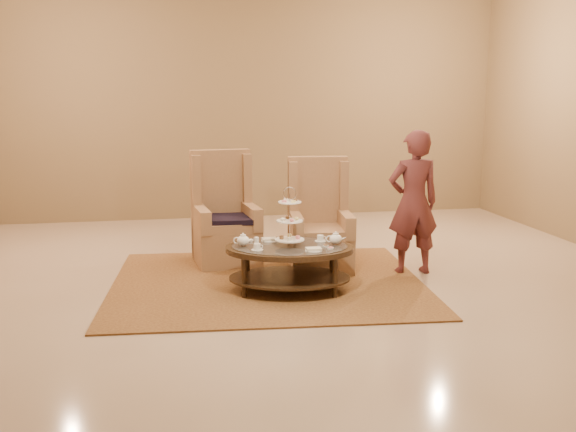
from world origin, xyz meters
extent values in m
plane|color=tan|center=(0.00, 0.00, 0.00)|extent=(8.00, 8.00, 0.00)
cube|color=white|center=(0.00, 0.00, 0.00)|extent=(8.00, 8.00, 0.02)
cube|color=olive|center=(0.00, 4.00, 1.75)|extent=(8.00, 0.04, 3.50)
cube|color=olive|center=(-0.19, 0.34, 0.01)|extent=(3.33, 2.85, 0.02)
cylinder|color=black|center=(-0.49, -0.13, 0.20)|extent=(0.06, 0.06, 0.41)
cylinder|color=black|center=(0.36, -0.28, 0.20)|extent=(0.06, 0.06, 0.41)
cylinder|color=black|center=(-0.41, 0.32, 0.20)|extent=(0.06, 0.06, 0.41)
cylinder|color=black|center=(0.44, 0.16, 0.20)|extent=(0.06, 0.06, 0.41)
cylinder|color=silver|center=(-0.02, 0.02, 0.72)|extent=(0.01, 0.01, 0.51)
torus|color=silver|center=(-0.02, 0.02, 0.98)|extent=(0.13, 0.03, 0.13)
cylinder|color=white|center=(-0.02, 0.02, 0.53)|extent=(0.33, 0.33, 0.01)
cylinder|color=white|center=(-0.02, 0.02, 0.71)|extent=(0.30, 0.30, 0.01)
cylinder|color=white|center=(-0.02, 0.02, 0.90)|extent=(0.26, 0.26, 0.01)
cylinder|color=#D66E74|center=(0.05, 0.00, 0.55)|extent=(0.05, 0.05, 0.03)
cylinder|color=#E2C871|center=(-0.01, 0.09, 0.55)|extent=(0.05, 0.05, 0.03)
cylinder|color=brown|center=(-0.10, 0.03, 0.55)|extent=(0.05, 0.05, 0.03)
cylinder|color=#EDE5C9|center=(-0.04, -0.06, 0.55)|extent=(0.05, 0.05, 0.03)
ellipsoid|color=#E2C871|center=(0.05, 0.03, 0.73)|extent=(0.05, 0.05, 0.03)
ellipsoid|color=brown|center=(-0.03, 0.09, 0.73)|extent=(0.05, 0.05, 0.03)
ellipsoid|color=#EDE5C9|center=(-0.09, 0.01, 0.73)|extent=(0.05, 0.05, 0.03)
ellipsoid|color=#D66E74|center=(-0.02, -0.05, 0.73)|extent=(0.05, 0.05, 0.03)
cube|color=brown|center=(0.03, 0.04, 0.91)|extent=(0.05, 0.04, 0.02)
cube|color=#EDE5C9|center=(-0.05, 0.07, 0.91)|extent=(0.05, 0.04, 0.02)
cube|color=#D66E74|center=(-0.08, -0.01, 0.91)|extent=(0.05, 0.04, 0.02)
cube|color=#E2C871|center=(0.00, -0.04, 0.91)|extent=(0.05, 0.04, 0.02)
ellipsoid|color=white|center=(-0.47, 0.08, 0.52)|extent=(0.14, 0.14, 0.10)
cylinder|color=white|center=(-0.47, 0.08, 0.57)|extent=(0.07, 0.07, 0.01)
sphere|color=white|center=(-0.47, 0.08, 0.59)|extent=(0.02, 0.02, 0.02)
cone|color=white|center=(-0.40, 0.07, 0.53)|extent=(0.08, 0.04, 0.05)
torus|color=white|center=(-0.53, 0.09, 0.52)|extent=(0.07, 0.02, 0.07)
ellipsoid|color=white|center=(0.43, -0.01, 0.52)|extent=(0.14, 0.14, 0.10)
cylinder|color=white|center=(0.43, -0.01, 0.57)|extent=(0.07, 0.07, 0.01)
sphere|color=white|center=(0.43, -0.01, 0.59)|extent=(0.02, 0.02, 0.02)
cone|color=white|center=(0.50, -0.03, 0.53)|extent=(0.08, 0.04, 0.05)
torus|color=white|center=(0.37, 0.00, 0.52)|extent=(0.07, 0.02, 0.07)
cylinder|color=white|center=(-0.36, -0.11, 0.47)|extent=(0.13, 0.13, 0.01)
cylinder|color=white|center=(-0.36, -0.11, 0.50)|extent=(0.08, 0.08, 0.06)
torus|color=white|center=(-0.32, -0.11, 0.50)|extent=(0.04, 0.01, 0.04)
cylinder|color=white|center=(0.31, 0.14, 0.47)|extent=(0.13, 0.13, 0.01)
cylinder|color=white|center=(0.31, 0.14, 0.50)|extent=(0.08, 0.08, 0.06)
torus|color=white|center=(0.35, 0.13, 0.50)|extent=(0.04, 0.01, 0.04)
cylinder|color=white|center=(-0.19, 0.26, 0.47)|extent=(0.19, 0.19, 0.01)
cube|color=beige|center=(-0.19, 0.26, 0.49)|extent=(0.15, 0.11, 0.02)
cylinder|color=white|center=(0.16, -0.23, 0.47)|extent=(0.19, 0.19, 0.01)
cube|color=beige|center=(0.16, -0.23, 0.49)|extent=(0.15, 0.11, 0.02)
cylinder|color=white|center=(-0.33, 0.18, 0.50)|extent=(0.05, 0.05, 0.06)
cylinder|color=white|center=(0.33, -0.19, 0.47)|extent=(0.07, 0.07, 0.01)
cylinder|color=#D66E74|center=(0.33, -0.19, 0.49)|extent=(0.05, 0.05, 0.01)
cylinder|color=white|center=(0.31, -0.10, 0.47)|extent=(0.07, 0.07, 0.01)
cylinder|color=brown|center=(0.31, -0.10, 0.49)|extent=(0.05, 0.05, 0.01)
cylinder|color=white|center=(-0.37, 0.27, 0.47)|extent=(0.07, 0.07, 0.01)
cylinder|color=#EDE5C9|center=(-0.37, 0.27, 0.49)|extent=(0.05, 0.05, 0.01)
cube|color=#9F714B|center=(-0.54, 1.19, 0.21)|extent=(0.77, 0.77, 0.41)
cube|color=#9F714B|center=(-0.53, 1.15, 0.46)|extent=(0.65, 0.65, 0.10)
cube|color=#9F714B|center=(-0.57, 1.48, 0.64)|extent=(0.70, 0.22, 1.28)
cube|color=#9F714B|center=(-0.86, 1.40, 0.94)|extent=(0.12, 0.23, 0.59)
cube|color=#9F714B|center=(-0.27, 1.47, 0.94)|extent=(0.12, 0.23, 0.59)
cube|color=#9F714B|center=(-0.82, 1.11, 0.54)|extent=(0.19, 0.63, 0.26)
cube|color=#9F714B|center=(-0.25, 1.18, 0.54)|extent=(0.19, 0.63, 0.26)
cube|color=black|center=(-0.53, 1.12, 0.53)|extent=(0.55, 0.51, 0.06)
cube|color=#9F714B|center=(0.45, 0.73, 0.20)|extent=(0.72, 0.72, 0.40)
cube|color=#9F714B|center=(0.45, 0.69, 0.44)|extent=(0.61, 0.61, 0.09)
cube|color=#9F714B|center=(0.48, 1.01, 0.62)|extent=(0.67, 0.20, 1.23)
cube|color=#9F714B|center=(0.19, 1.00, 0.90)|extent=(0.11, 0.22, 0.57)
cube|color=#9F714B|center=(0.76, 0.94, 0.90)|extent=(0.11, 0.22, 0.57)
cube|color=#9F714B|center=(0.17, 0.71, 0.52)|extent=(0.17, 0.60, 0.25)
cube|color=#9F714B|center=(0.72, 0.66, 0.52)|extent=(0.17, 0.60, 0.25)
imported|color=#5A2627|center=(1.40, 0.45, 0.77)|extent=(0.57, 0.38, 1.55)
camera|label=1|loc=(-1.13, -5.94, 1.93)|focal=40.00mm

